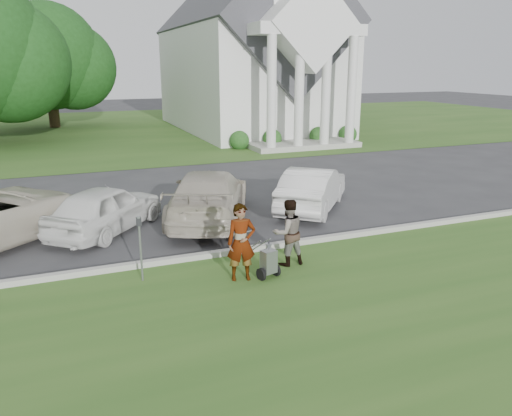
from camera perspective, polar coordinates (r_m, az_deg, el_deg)
ground at (r=12.02m, az=-1.11°, el=-6.13°), size 120.00×120.00×0.00m
grass_strip at (r=9.54m, az=5.41°, el=-12.44°), size 80.00×7.00×0.01m
church_lawn at (r=37.90m, az=-15.82°, el=8.63°), size 80.00×30.00×0.01m
curb at (r=12.47m, az=-2.00°, el=-4.92°), size 80.00×0.18×0.15m
church at (r=35.96m, az=-0.69°, el=18.33°), size 9.19×19.00×24.10m
tree_back at (r=40.41m, az=-22.69°, el=15.18°), size 9.61×7.60×8.89m
striping_cart at (r=10.99m, az=1.41°, el=-6.19°), size 0.62×1.01×0.88m
person_left at (r=10.74m, az=-1.70°, el=-4.02°), size 0.69×0.52×1.71m
person_right at (r=11.59m, az=3.68°, el=-2.87°), size 0.79×0.63×1.58m
parking_meter_near at (r=10.92m, az=-13.11°, el=-3.69°), size 0.11×0.10×1.47m
car_b at (r=14.54m, az=-16.82°, el=-0.05°), size 3.80×4.04×1.35m
car_c at (r=15.05m, az=-5.44°, el=1.44°), size 3.99×5.64×1.52m
car_d at (r=16.22m, az=6.45°, el=2.24°), size 3.84×4.13×1.38m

